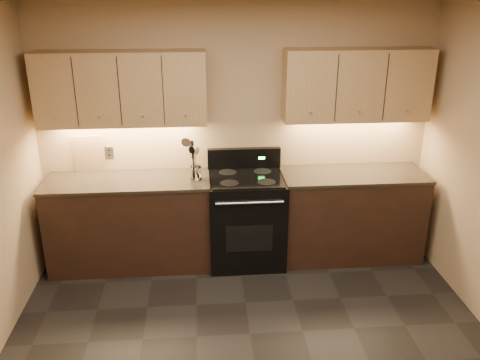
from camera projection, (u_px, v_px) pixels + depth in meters
name	position (u px, v px, depth m)	size (l,w,h in m)	color
ceiling	(261.00, 9.00, 2.88)	(4.00, 4.00, 0.00)	silver
wall_back	(236.00, 133.00, 5.21)	(4.00, 0.04, 2.60)	tan
counter_left	(131.00, 222.00, 5.16)	(1.62, 0.62, 0.93)	black
counter_right	(350.00, 214.00, 5.33)	(1.46, 0.62, 0.93)	black
stove	(246.00, 218.00, 5.22)	(0.76, 0.68, 1.14)	black
upper_cab_left	(121.00, 89.00, 4.81)	(1.60, 0.30, 0.70)	tan
upper_cab_right	(357.00, 85.00, 4.98)	(1.44, 0.30, 0.70)	tan
outlet_plate	(109.00, 153.00, 5.18)	(0.09, 0.01, 0.12)	#B2B5BA
utensil_crock	(196.00, 173.00, 4.99)	(0.12, 0.12, 0.13)	white
cutting_board	(89.00, 154.00, 5.14)	(0.30, 0.02, 0.38)	tan
wooden_spoon	(192.00, 163.00, 4.94)	(0.06, 0.06, 0.30)	tan
black_spoon	(195.00, 159.00, 4.96)	(0.06, 0.06, 0.36)	black
black_turner	(197.00, 159.00, 4.93)	(0.08, 0.08, 0.38)	black
steel_spatula	(199.00, 158.00, 4.96)	(0.08, 0.08, 0.39)	silver
steel_skimmer	(199.00, 158.00, 4.92)	(0.09, 0.09, 0.40)	silver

